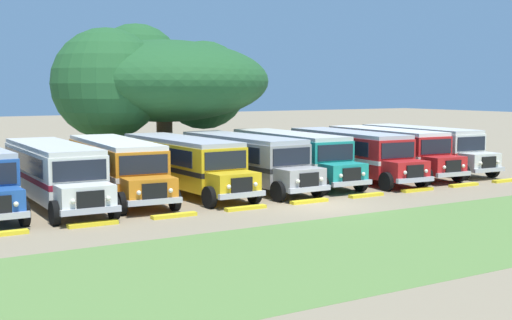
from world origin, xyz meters
TOP-DOWN VIEW (x-y plane):
  - ground_plane at (0.00, 0.00)m, footprint 220.00×220.00m
  - foreground_grass_strip at (0.00, -7.12)m, footprint 80.00×9.25m
  - parked_bus_slot_1 at (-10.38, 6.74)m, footprint 2.94×10.87m
  - parked_bus_slot_2 at (-7.10, 7.43)m, footprint 3.40×10.95m
  - parked_bus_slot_3 at (-3.63, 7.10)m, footprint 2.90×10.87m
  - parked_bus_slot_4 at (-0.05, 6.95)m, footprint 2.94×10.87m
  - parked_bus_slot_5 at (3.39, 7.49)m, footprint 3.08×10.89m
  - parked_bus_slot_6 at (7.12, 6.73)m, footprint 3.27×10.93m
  - parked_bus_slot_7 at (10.64, 7.35)m, footprint 3.31×10.93m
  - parked_bus_slot_8 at (13.89, 7.69)m, footprint 3.21×10.91m
  - curb_wheelstop_0 at (-13.94, 1.04)m, footprint 2.00×0.36m
  - curb_wheelstop_1 at (-10.46, 1.04)m, footprint 2.00×0.36m
  - curb_wheelstop_2 at (-6.97, 1.04)m, footprint 2.00×0.36m
  - curb_wheelstop_3 at (-3.49, 1.04)m, footprint 2.00×0.36m
  - curb_wheelstop_4 at (0.00, 1.04)m, footprint 2.00×0.36m
  - curb_wheelstop_5 at (3.49, 1.04)m, footprint 2.00×0.36m
  - curb_wheelstop_6 at (6.97, 1.04)m, footprint 2.00×0.36m
  - curb_wheelstop_7 at (10.46, 1.04)m, footprint 2.00×0.36m
  - curb_wheelstop_8 at (13.94, 1.04)m, footprint 2.00×0.36m
  - broad_shade_tree at (-0.43, 17.82)m, footprint 14.59×14.97m

SIDE VIEW (x-z plane):
  - ground_plane at x=0.00m, z-range 0.00..0.00m
  - foreground_grass_strip at x=0.00m, z-range 0.00..0.01m
  - curb_wheelstop_0 at x=-13.94m, z-range 0.00..0.15m
  - curb_wheelstop_1 at x=-10.46m, z-range 0.00..0.15m
  - curb_wheelstop_2 at x=-6.97m, z-range 0.00..0.15m
  - curb_wheelstop_3 at x=-3.49m, z-range 0.00..0.15m
  - curb_wheelstop_4 at x=0.00m, z-range 0.00..0.15m
  - curb_wheelstop_5 at x=3.49m, z-range 0.00..0.15m
  - curb_wheelstop_6 at x=6.97m, z-range 0.00..0.15m
  - curb_wheelstop_7 at x=10.46m, z-range 0.00..0.15m
  - curb_wheelstop_8 at x=13.94m, z-range 0.00..0.15m
  - parked_bus_slot_1 at x=-10.38m, z-range 0.17..2.99m
  - parked_bus_slot_2 at x=-7.10m, z-range 0.17..2.99m
  - parked_bus_slot_3 at x=-3.63m, z-range 0.17..2.99m
  - parked_bus_slot_4 at x=-0.05m, z-range 0.17..2.99m
  - parked_bus_slot_5 at x=3.39m, z-range 0.17..2.99m
  - parked_bus_slot_6 at x=7.12m, z-range 0.17..2.99m
  - parked_bus_slot_7 at x=10.64m, z-range 0.17..2.99m
  - parked_bus_slot_8 at x=13.89m, z-range 0.17..2.99m
  - broad_shade_tree at x=-0.43m, z-range 0.91..10.86m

